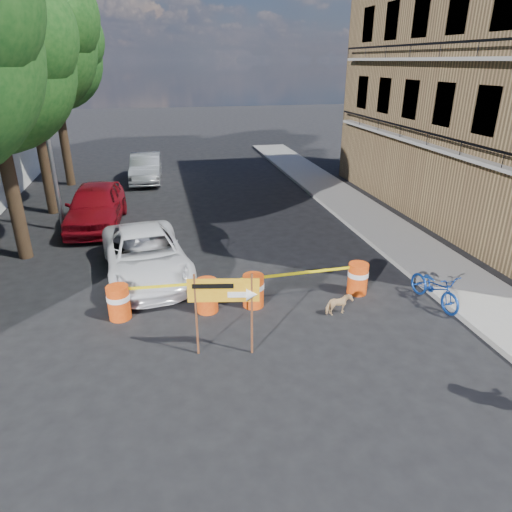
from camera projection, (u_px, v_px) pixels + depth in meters
name	position (u px, v px, depth m)	size (l,w,h in m)	color
ground	(272.00, 350.00, 10.42)	(120.00, 120.00, 0.00)	black
sidewalk_east	(394.00, 236.00, 16.99)	(2.40, 40.00, 0.15)	gray
tree_mid_b	(25.00, 43.00, 17.23)	(5.67, 5.40, 9.62)	#332316
tree_far	(52.00, 58.00, 21.92)	(5.04, 4.80, 8.84)	#332316
streetlamp	(45.00, 114.00, 16.07)	(1.25, 0.18, 8.00)	gray
barrel_far_left	(119.00, 302.00, 11.56)	(0.58, 0.58, 0.90)	red
barrel_mid_left	(207.00, 295.00, 11.89)	(0.58, 0.58, 0.90)	red
barrel_mid_right	(253.00, 290.00, 12.15)	(0.58, 0.58, 0.90)	red
barrel_far_right	(358.00, 278.00, 12.83)	(0.58, 0.58, 0.90)	red
detour_sign	(233.00, 296.00, 9.76)	(1.52, 0.46, 1.98)	#592D19
bicycle	(437.00, 273.00, 12.07)	(0.64, 0.97, 1.85)	#123A98
dog	(339.00, 305.00, 11.79)	(0.31, 0.68, 0.57)	#DCB47E
suv_white	(145.00, 255.00, 13.78)	(2.32, 5.04, 1.40)	white
sedan_red	(96.00, 205.00, 17.97)	(1.99, 4.94, 1.68)	maroon
sedan_silver	(146.00, 168.00, 24.80)	(1.55, 4.43, 1.46)	#A2A4A9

